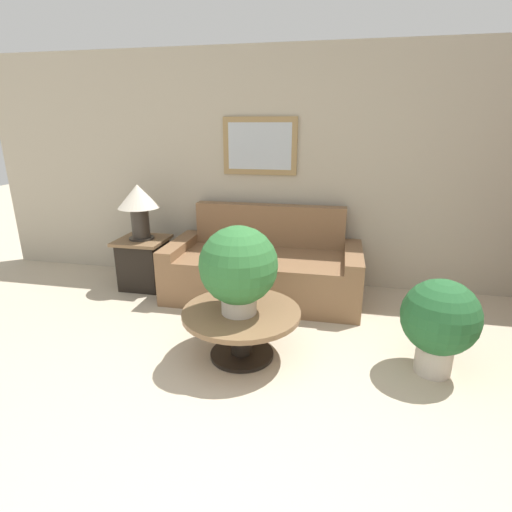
# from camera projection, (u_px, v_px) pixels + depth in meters

# --- Properties ---
(wall_back) EXTENTS (8.00, 0.09, 2.60)m
(wall_back) POSITION_uv_depth(u_px,v_px,m) (315.00, 172.00, 4.42)
(wall_back) COLOR #B2A893
(wall_back) RESTS_ON ground_plane
(couch_main) EXTENTS (2.05, 0.94, 0.95)m
(couch_main) POSITION_uv_depth(u_px,v_px,m) (264.00, 269.00, 4.33)
(couch_main) COLOR brown
(couch_main) RESTS_ON ground_plane
(coffee_table) EXTENTS (0.94, 0.94, 0.41)m
(coffee_table) POSITION_uv_depth(u_px,v_px,m) (242.00, 323.00, 3.17)
(coffee_table) COLOR black
(coffee_table) RESTS_ON ground_plane
(side_table) EXTENTS (0.54, 0.54, 0.57)m
(side_table) POSITION_uv_depth(u_px,v_px,m) (144.00, 262.00, 4.58)
(side_table) COLOR black
(side_table) RESTS_ON ground_plane
(table_lamp) EXTENTS (0.45, 0.45, 0.61)m
(table_lamp) POSITION_uv_depth(u_px,v_px,m) (138.00, 202.00, 4.36)
(table_lamp) COLOR #2D2823
(table_lamp) RESTS_ON side_table
(potted_plant_on_table) EXTENTS (0.60, 0.60, 0.69)m
(potted_plant_on_table) POSITION_uv_depth(u_px,v_px,m) (238.00, 267.00, 2.99)
(potted_plant_on_table) COLOR beige
(potted_plant_on_table) RESTS_ON coffee_table
(potted_plant_floor) EXTENTS (0.56, 0.56, 0.75)m
(potted_plant_floor) POSITION_uv_depth(u_px,v_px,m) (440.00, 321.00, 2.92)
(potted_plant_floor) COLOR beige
(potted_plant_floor) RESTS_ON ground_plane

